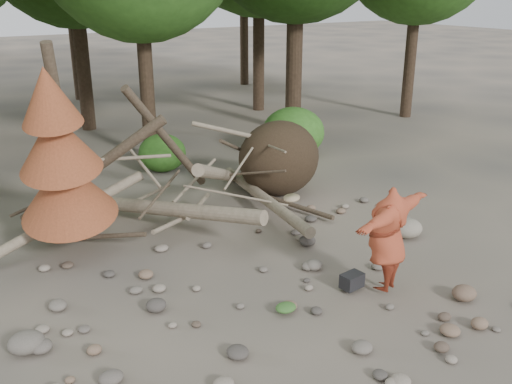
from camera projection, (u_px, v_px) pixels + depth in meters
ground at (293, 288)px, 10.49m from camera, size 120.00×120.00×0.00m
deadfall_pile at (262, 164)px, 14.55m from camera, size 8.55×5.24×3.30m
dead_conifer at (61, 160)px, 10.89m from camera, size 2.06×2.16×4.35m
bush_mid at (162, 153)px, 16.90m from camera, size 1.40×1.40×1.12m
bush_right at (293, 132)px, 18.28m from camera, size 2.00×2.00×1.60m
frisbee_thrower at (387, 239)px, 10.02m from camera, size 3.34×1.36×2.11m
backpack at (352, 283)px, 10.38m from camera, size 0.43×0.32×0.27m
cloth_green at (286, 310)px, 9.66m from camera, size 0.37×0.31×0.14m
cloth_orange at (356, 281)px, 10.65m from camera, size 0.27×0.22×0.10m
boulder_front_right at (464, 293)px, 10.07m from camera, size 0.45×0.40×0.27m
boulder_mid_right at (407, 228)px, 12.56m from camera, size 0.69×0.62×0.41m
boulder_mid_left at (26, 342)px, 8.63m from camera, size 0.55×0.49×0.33m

